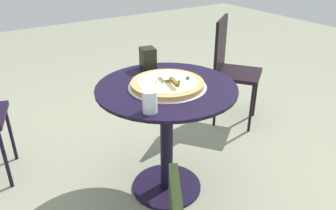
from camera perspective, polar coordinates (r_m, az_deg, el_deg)
ground_plane at (r=2.31m, az=-0.22°, el=-13.69°), size 10.00×10.00×0.00m
patio_table at (r=2.01m, az=-0.25°, el=-2.49°), size 0.81×0.81×0.73m
pizza_on_tray at (r=1.91m, az=0.01°, el=3.60°), size 0.45×0.45×0.05m
pizza_server at (r=1.86m, az=0.51°, el=4.42°), size 0.10×0.22×0.02m
drinking_cup at (r=1.61m, az=-3.11°, el=0.60°), size 0.07×0.07×0.11m
napkin_dispenser at (r=2.16m, az=-3.43°, el=7.88°), size 0.10×0.11×0.14m
patio_chair_corner at (r=2.91m, az=10.53°, el=6.83°), size 0.51×0.51×0.91m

